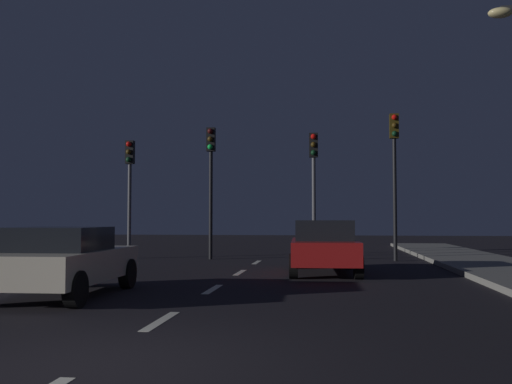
{
  "coord_description": "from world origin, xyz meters",
  "views": [
    {
      "loc": [
        2.47,
        -5.56,
        1.52
      ],
      "look_at": [
        -0.18,
        15.21,
        2.52
      ],
      "focal_mm": 39.39,
      "sensor_mm": 36.0,
      "label": 1
    }
  ],
  "objects_px": {
    "traffic_signal_far_left": "(130,175)",
    "traffic_signal_center_right": "(314,171)",
    "traffic_signal_center_left": "(211,167)",
    "car_stopped_ahead": "(324,246)",
    "car_adjacent_lane": "(62,260)",
    "traffic_signal_far_right": "(394,158)"
  },
  "relations": [
    {
      "from": "car_adjacent_lane",
      "to": "traffic_signal_center_right",
      "type": "bearing_deg",
      "value": 65.78
    },
    {
      "from": "traffic_signal_center_right",
      "to": "traffic_signal_far_left",
      "type": "bearing_deg",
      "value": -180.0
    },
    {
      "from": "traffic_signal_far_left",
      "to": "traffic_signal_center_right",
      "type": "bearing_deg",
      "value": 0.0
    },
    {
      "from": "car_stopped_ahead",
      "to": "car_adjacent_lane",
      "type": "height_order",
      "value": "car_stopped_ahead"
    },
    {
      "from": "traffic_signal_center_right",
      "to": "car_adjacent_lane",
      "type": "distance_m",
      "value": 11.68
    },
    {
      "from": "traffic_signal_far_left",
      "to": "traffic_signal_center_right",
      "type": "xyz_separation_m",
      "value": [
        7.09,
        0.0,
        0.1
      ]
    },
    {
      "from": "traffic_signal_center_left",
      "to": "car_stopped_ahead",
      "type": "relative_size",
      "value": 1.21
    },
    {
      "from": "traffic_signal_center_right",
      "to": "traffic_signal_far_right",
      "type": "distance_m",
      "value": 2.96
    },
    {
      "from": "traffic_signal_center_right",
      "to": "car_adjacent_lane",
      "type": "bearing_deg",
      "value": -114.22
    },
    {
      "from": "traffic_signal_far_left",
      "to": "traffic_signal_center_left",
      "type": "height_order",
      "value": "traffic_signal_center_left"
    },
    {
      "from": "traffic_signal_center_left",
      "to": "car_adjacent_lane",
      "type": "xyz_separation_m",
      "value": [
        -0.78,
        -10.38,
        -2.78
      ]
    },
    {
      "from": "traffic_signal_far_left",
      "to": "car_adjacent_lane",
      "type": "bearing_deg",
      "value": -76.88
    },
    {
      "from": "traffic_signal_far_right",
      "to": "car_adjacent_lane",
      "type": "height_order",
      "value": "traffic_signal_far_right"
    },
    {
      "from": "traffic_signal_center_left",
      "to": "car_stopped_ahead",
      "type": "distance_m",
      "value": 7.17
    },
    {
      "from": "traffic_signal_far_left",
      "to": "traffic_signal_center_left",
      "type": "bearing_deg",
      "value": 0.02
    },
    {
      "from": "traffic_signal_far_left",
      "to": "car_adjacent_lane",
      "type": "xyz_separation_m",
      "value": [
        2.42,
        -10.38,
        -2.5
      ]
    },
    {
      "from": "traffic_signal_far_left",
      "to": "traffic_signal_far_right",
      "type": "xyz_separation_m",
      "value": [
        10.03,
        0.0,
        0.52
      ]
    },
    {
      "from": "traffic_signal_far_left",
      "to": "traffic_signal_center_left",
      "type": "relative_size",
      "value": 0.91
    },
    {
      "from": "traffic_signal_center_right",
      "to": "traffic_signal_far_right",
      "type": "height_order",
      "value": "traffic_signal_far_right"
    },
    {
      "from": "traffic_signal_center_left",
      "to": "traffic_signal_far_right",
      "type": "relative_size",
      "value": 0.93
    },
    {
      "from": "traffic_signal_center_right",
      "to": "traffic_signal_center_left",
      "type": "bearing_deg",
      "value": 179.99
    },
    {
      "from": "traffic_signal_far_left",
      "to": "traffic_signal_far_right",
      "type": "height_order",
      "value": "traffic_signal_far_right"
    }
  ]
}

